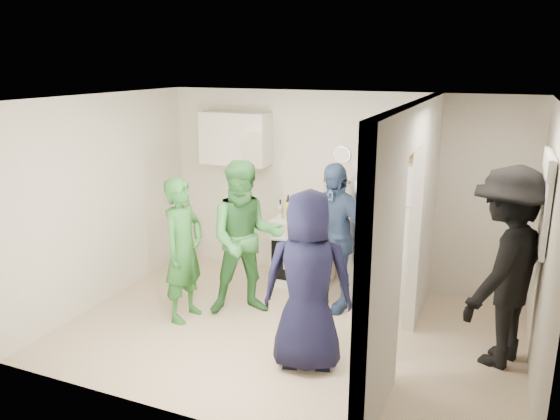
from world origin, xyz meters
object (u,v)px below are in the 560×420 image
(stove, at_px, (303,251))
(fridge, at_px, (385,230))
(yellow_cup_stack_top, at_px, (407,152))
(blue_bowl, at_px, (383,142))
(person_nook, at_px, (505,267))
(person_navy, at_px, (308,281))
(wicker_basket, at_px, (382,153))
(person_green_left, at_px, (183,250))
(person_green_center, at_px, (246,239))
(person_denim, at_px, (333,237))

(stove, bearing_deg, fridge, -1.59)
(stove, relative_size, yellow_cup_stack_top, 3.53)
(blue_bowl, distance_m, person_nook, 2.09)
(person_navy, distance_m, person_nook, 1.88)
(blue_bowl, height_order, yellow_cup_stack_top, blue_bowl)
(wicker_basket, xyz_separation_m, person_green_left, (-1.85, -1.52, -0.98))
(yellow_cup_stack_top, distance_m, person_green_center, 2.09)
(stove, distance_m, person_green_center, 1.22)
(fridge, distance_m, person_green_left, 2.44)
(yellow_cup_stack_top, bearing_deg, person_green_left, -147.71)
(fridge, relative_size, blue_bowl, 7.20)
(yellow_cup_stack_top, xyz_separation_m, person_denim, (-0.72, -0.45, -0.97))
(stove, height_order, person_denim, person_denim)
(stove, relative_size, wicker_basket, 2.52)
(person_green_left, bearing_deg, stove, -26.46)
(person_denim, bearing_deg, person_green_center, -138.79)
(wicker_basket, xyz_separation_m, yellow_cup_stack_top, (0.32, -0.15, 0.05))
(yellow_cup_stack_top, relative_size, person_green_center, 0.14)
(stove, height_order, person_green_center, person_green_center)
(person_denim, distance_m, person_nook, 1.95)
(blue_bowl, height_order, person_denim, blue_bowl)
(person_green_left, relative_size, person_navy, 0.94)
(person_green_center, bearing_deg, person_nook, -31.29)
(wicker_basket, xyz_separation_m, person_navy, (-0.22, -1.95, -0.93))
(stove, xyz_separation_m, person_navy, (0.76, -1.93, 0.43))
(person_denim, distance_m, person_navy, 1.36)
(stove, bearing_deg, person_green_left, -120.17)
(blue_bowl, height_order, person_navy, blue_bowl)
(yellow_cup_stack_top, distance_m, person_navy, 2.12)
(fridge, bearing_deg, wicker_basket, 153.43)
(wicker_basket, bearing_deg, person_green_left, -140.57)
(person_navy, bearing_deg, wicker_basket, -113.23)
(person_green_left, distance_m, person_navy, 1.69)
(blue_bowl, bearing_deg, person_nook, -37.55)
(person_navy, bearing_deg, person_nook, -171.08)
(person_navy, bearing_deg, fridge, -116.36)
(wicker_basket, height_order, person_green_left, wicker_basket)
(yellow_cup_stack_top, xyz_separation_m, person_green_center, (-1.60, -0.96, -0.95))
(stove, xyz_separation_m, person_nook, (2.45, -1.11, 0.53))
(wicker_basket, bearing_deg, person_denim, -123.58)
(fridge, distance_m, person_nook, 1.75)
(person_denim, height_order, person_navy, person_denim)
(person_green_center, bearing_deg, yellow_cup_stack_top, 0.09)
(stove, xyz_separation_m, wicker_basket, (0.98, 0.02, 1.36))
(wicker_basket, distance_m, person_nook, 2.03)
(blue_bowl, xyz_separation_m, person_nook, (1.47, -1.13, -0.96))
(yellow_cup_stack_top, height_order, person_navy, yellow_cup_stack_top)
(person_green_center, bearing_deg, wicker_basket, 10.06)
(wicker_basket, distance_m, person_navy, 2.17)
(person_green_center, relative_size, person_navy, 1.03)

